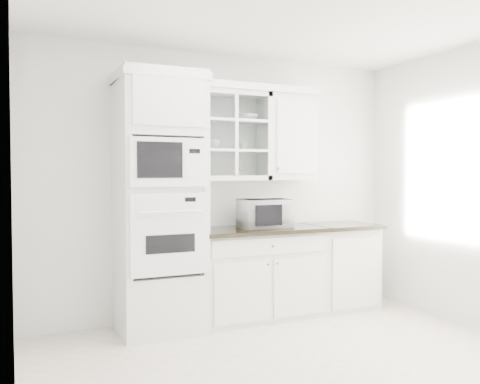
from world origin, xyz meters
name	(u,v)px	position (x,y,z in m)	size (l,w,h in m)	color
ground	(311,371)	(0.00, 0.00, 0.01)	(4.00, 3.50, 0.01)	beige
room_shell	(283,135)	(0.00, 0.43, 1.78)	(4.00, 3.50, 2.70)	white
oven_column	(160,203)	(-0.75, 1.42, 1.20)	(0.76, 0.68, 2.40)	silver
base_cabinet_run	(258,272)	(0.28, 1.45, 0.46)	(1.32, 0.67, 0.92)	silver
extra_base_cabinet	(339,265)	(1.28, 1.45, 0.46)	(0.72, 0.67, 0.92)	silver
upper_cabinet_glass	(230,136)	(0.03, 1.58, 1.85)	(0.80, 0.33, 0.90)	silver
upper_cabinet_solid	(288,138)	(0.71, 1.58, 1.85)	(0.55, 0.33, 0.90)	silver
crown_molding	(221,87)	(-0.07, 1.56, 2.33)	(2.14, 0.38, 0.07)	white
countertop_microwave	(264,213)	(0.33, 1.41, 1.07)	(0.50, 0.42, 0.29)	white
bowl_a	(210,117)	(-0.19, 1.58, 2.03)	(0.19, 0.19, 0.05)	white
bowl_b	(247,118)	(0.23, 1.59, 2.04)	(0.22, 0.22, 0.07)	white
cup_a	(214,145)	(-0.15, 1.58, 1.76)	(0.12, 0.12, 0.10)	white
cup_b	(243,146)	(0.19, 1.60, 1.75)	(0.09, 0.09, 0.08)	white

